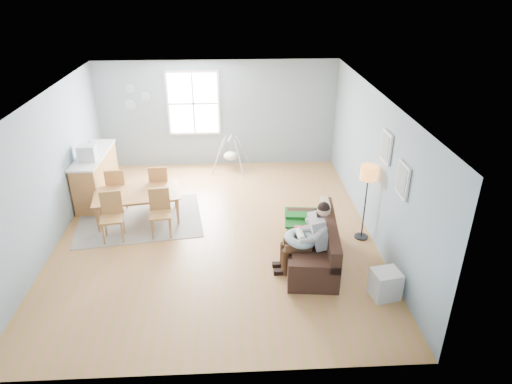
{
  "coord_description": "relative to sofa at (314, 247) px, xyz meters",
  "views": [
    {
      "loc": [
        0.36,
        -7.75,
        4.7
      ],
      "look_at": [
        0.76,
        -0.29,
        1.0
      ],
      "focal_mm": 32.0,
      "sensor_mm": 36.0,
      "label": 1
    }
  ],
  "objects": [
    {
      "name": "father",
      "position": [
        -0.15,
        -0.26,
        0.41
      ],
      "size": [
        0.93,
        0.43,
        1.3
      ],
      "color": "#9A9A9D",
      "rests_on": "sofa"
    },
    {
      "name": "storage_cube",
      "position": [
        0.94,
        -1.04,
        -0.04
      ],
      "size": [
        0.48,
        0.44,
        0.46
      ],
      "color": "silver",
      "rests_on": "room"
    },
    {
      "name": "pictures",
      "position": [
        1.22,
        0.01,
        1.57
      ],
      "size": [
        0.05,
        1.34,
        0.74
      ],
      "color": "white",
      "rests_on": "room"
    },
    {
      "name": "sofa",
      "position": [
        0.0,
        0.0,
        0.0
      ],
      "size": [
        1.03,
        2.01,
        0.78
      ],
      "color": "black",
      "rests_on": "room"
    },
    {
      "name": "monitor",
      "position": [
        -4.44,
        2.38,
        0.94
      ],
      "size": [
        0.37,
        0.35,
        0.33
      ],
      "color": "silver",
      "rests_on": "counter"
    },
    {
      "name": "nursing_pillow",
      "position": [
        -0.3,
        -0.25,
        0.34
      ],
      "size": [
        0.59,
        0.58,
        0.22
      ],
      "primitive_type": "torus",
      "rotation": [
        0.0,
        0.14,
        -0.09
      ],
      "color": "#A6C2CF",
      "rests_on": "father"
    },
    {
      "name": "infant",
      "position": [
        -0.29,
        -0.21,
        0.41
      ],
      "size": [
        0.14,
        0.35,
        0.13
      ],
      "color": "white",
      "rests_on": "nursing_pillow"
    },
    {
      "name": "toddler",
      "position": [
        -0.05,
        0.19,
        0.38
      ],
      "size": [
        0.5,
        0.31,
        0.75
      ],
      "color": "silver",
      "rests_on": "sofa"
    },
    {
      "name": "chair_sw",
      "position": [
        -3.7,
        0.97,
        0.26
      ],
      "size": [
        0.48,
        0.48,
        0.94
      ],
      "color": "olive",
      "rests_on": "rug"
    },
    {
      "name": "counter",
      "position": [
        -4.45,
        2.73,
        0.26
      ],
      "size": [
        0.58,
        1.88,
        1.05
      ],
      "color": "#9A5732",
      "rests_on": "room"
    },
    {
      "name": "window",
      "position": [
        -2.35,
        4.52,
        1.37
      ],
      "size": [
        1.32,
        0.08,
        1.62
      ],
      "color": "white",
      "rests_on": "room"
    },
    {
      "name": "wall_plates",
      "position": [
        -3.75,
        4.53,
        1.55
      ],
      "size": [
        0.67,
        0.02,
        0.66
      ],
      "color": "#94A6B1",
      "rests_on": "room"
    },
    {
      "name": "chair_ne",
      "position": [
        -3.0,
        2.31,
        0.25
      ],
      "size": [
        0.45,
        0.45,
        0.93
      ],
      "color": "olive",
      "rests_on": "rug"
    },
    {
      "name": "dining_table",
      "position": [
        -3.35,
        1.64,
        0.02
      ],
      "size": [
        1.84,
        1.23,
        0.6
      ],
      "primitive_type": "imported",
      "rotation": [
        0.0,
        0.0,
        0.17
      ],
      "color": "#9A5732",
      "rests_on": "rug"
    },
    {
      "name": "green_throw",
      "position": [
        -0.0,
        0.65,
        0.22
      ],
      "size": [
        0.96,
        0.85,
        0.04
      ],
      "primitive_type": "cube",
      "rotation": [
        0.0,
        0.0,
        -0.1
      ],
      "color": "#166220",
      "rests_on": "sofa"
    },
    {
      "name": "rug",
      "position": [
        -3.35,
        1.64,
        -0.27
      ],
      "size": [
        2.72,
        2.22,
        0.01
      ],
      "primitive_type": "cube",
      "rotation": [
        0.0,
        0.0,
        0.14
      ],
      "color": "gray",
      "rests_on": "room"
    },
    {
      "name": "floor_lamp",
      "position": [
        1.05,
        0.71,
        0.97
      ],
      "size": [
        0.3,
        0.3,
        1.5
      ],
      "color": "black",
      "rests_on": "room"
    },
    {
      "name": "room",
      "position": [
        -1.75,
        1.06,
        2.14
      ],
      "size": [
        8.4,
        9.4,
        3.9
      ],
      "color": "#AB7E3C"
    },
    {
      "name": "chair_nw",
      "position": [
        -3.88,
        2.18,
        0.25
      ],
      "size": [
        0.46,
        0.46,
        0.93
      ],
      "color": "olive",
      "rests_on": "rug"
    },
    {
      "name": "baby_swing",
      "position": [
        -1.45,
        4.16,
        0.11
      ],
      "size": [
        0.99,
        1.01,
        0.86
      ],
      "color": "silver",
      "rests_on": "room"
    },
    {
      "name": "beige_pillow",
      "position": [
        0.25,
        0.48,
        0.43
      ],
      "size": [
        0.15,
        0.45,
        0.45
      ],
      "primitive_type": "cube",
      "rotation": [
        0.0,
        0.0,
        -0.07
      ],
      "color": "tan",
      "rests_on": "sofa"
    },
    {
      "name": "chair_se",
      "position": [
        -2.82,
        1.1,
        0.24
      ],
      "size": [
        0.46,
        0.46,
        0.92
      ],
      "color": "olive",
      "rests_on": "rug"
    }
  ]
}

